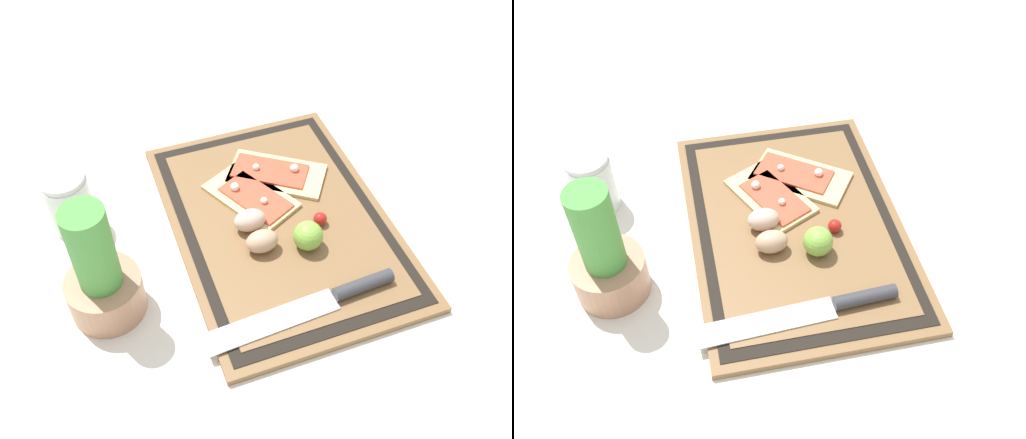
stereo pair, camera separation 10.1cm
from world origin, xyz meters
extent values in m
plane|color=silver|center=(0.00, 0.00, 0.00)|extent=(6.00, 6.00, 0.00)
cube|color=brown|center=(0.00, 0.00, 0.01)|extent=(0.52, 0.36, 0.01)
cube|color=black|center=(0.00, 0.00, 0.01)|extent=(0.49, 0.33, 0.00)
cube|color=brown|center=(0.00, 0.00, 0.02)|extent=(0.44, 0.30, 0.00)
cube|color=#DBBC7F|center=(0.11, -0.03, 0.02)|extent=(0.18, 0.20, 0.01)
cube|color=#D14C33|center=(0.11, -0.02, 0.02)|extent=(0.13, 0.15, 0.00)
sphere|color=silver|center=(0.10, -0.07, 0.03)|extent=(0.02, 0.02, 0.02)
sphere|color=silver|center=(0.12, 0.00, 0.03)|extent=(0.01, 0.01, 0.01)
cube|color=#DBBC7F|center=(0.07, 0.03, 0.02)|extent=(0.19, 0.16, 0.01)
cube|color=#D14C33|center=(0.06, 0.03, 0.02)|extent=(0.14, 0.11, 0.00)
sphere|color=silver|center=(0.09, 0.05, 0.03)|extent=(0.02, 0.02, 0.02)
sphere|color=silver|center=(0.04, 0.02, 0.03)|extent=(0.01, 0.01, 0.01)
cube|color=silver|center=(-0.19, 0.09, 0.02)|extent=(0.05, 0.21, 0.00)
cylinder|color=#38383D|center=(-0.18, -0.07, 0.03)|extent=(0.03, 0.10, 0.02)
ellipsoid|color=tan|center=(-0.05, 0.05, 0.04)|extent=(0.04, 0.06, 0.04)
ellipsoid|color=beige|center=(0.00, 0.06, 0.04)|extent=(0.04, 0.06, 0.04)
sphere|color=#7FB742|center=(-0.07, -0.02, 0.04)|extent=(0.05, 0.05, 0.05)
sphere|color=red|center=(-0.03, -0.06, 0.03)|extent=(0.02, 0.02, 0.02)
cylinder|color=#AD7A5B|center=(-0.07, 0.31, 0.03)|extent=(0.12, 0.12, 0.07)
cylinder|color=#47933D|center=(-0.07, 0.31, 0.13)|extent=(0.06, 0.06, 0.18)
cylinder|color=silver|center=(0.13, 0.34, 0.05)|extent=(0.08, 0.08, 0.10)
cylinder|color=#D16023|center=(0.13, 0.34, 0.02)|extent=(0.07, 0.07, 0.04)
cylinder|color=silver|center=(0.13, 0.34, 0.11)|extent=(0.08, 0.08, 0.01)
camera|label=1|loc=(-0.64, 0.28, 0.78)|focal=42.00mm
camera|label=2|loc=(-0.67, 0.18, 0.78)|focal=42.00mm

